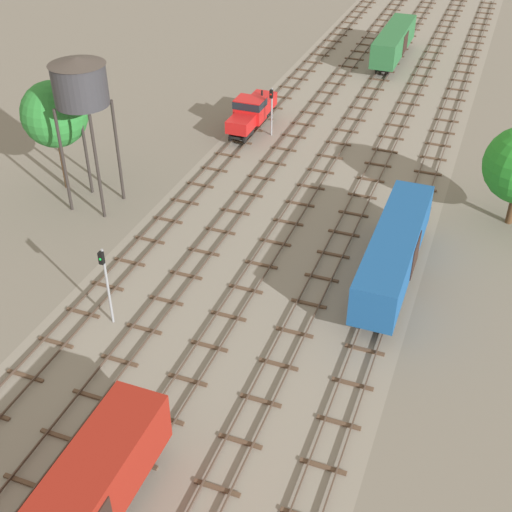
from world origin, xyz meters
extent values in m
plane|color=slate|center=(0.00, 56.00, 0.00)|extent=(480.00, 480.00, 0.00)
cube|color=gray|center=(0.00, 56.00, 0.00)|extent=(21.67, 176.00, 0.01)
cube|color=#47382D|center=(-9.55, 57.00, 0.22)|extent=(0.07, 126.00, 0.15)
cube|color=#47382D|center=(-8.12, 57.00, 0.22)|extent=(0.07, 126.00, 0.15)
cube|color=brown|center=(-8.83, 25.50, 0.07)|extent=(2.40, 0.22, 0.14)
cube|color=brown|center=(-8.83, 28.50, 0.07)|extent=(2.40, 0.22, 0.14)
cube|color=brown|center=(-8.83, 31.50, 0.07)|extent=(2.40, 0.22, 0.14)
cube|color=brown|center=(-8.83, 34.50, 0.07)|extent=(2.40, 0.22, 0.14)
cube|color=brown|center=(-8.83, 37.50, 0.07)|extent=(2.40, 0.22, 0.14)
cube|color=brown|center=(-8.83, 40.50, 0.07)|extent=(2.40, 0.22, 0.14)
cube|color=brown|center=(-8.83, 43.50, 0.07)|extent=(2.40, 0.22, 0.14)
cube|color=brown|center=(-8.83, 46.50, 0.07)|extent=(2.40, 0.22, 0.14)
cube|color=brown|center=(-8.83, 49.50, 0.07)|extent=(2.40, 0.22, 0.14)
cube|color=brown|center=(-8.83, 52.50, 0.07)|extent=(2.40, 0.22, 0.14)
cube|color=brown|center=(-8.83, 55.50, 0.07)|extent=(2.40, 0.22, 0.14)
cube|color=brown|center=(-8.83, 58.50, 0.07)|extent=(2.40, 0.22, 0.14)
cube|color=brown|center=(-8.83, 61.50, 0.07)|extent=(2.40, 0.22, 0.14)
cube|color=brown|center=(-8.83, 64.50, 0.07)|extent=(2.40, 0.22, 0.14)
cube|color=brown|center=(-8.83, 67.50, 0.07)|extent=(2.40, 0.22, 0.14)
cube|color=brown|center=(-8.83, 70.50, 0.07)|extent=(2.40, 0.22, 0.14)
cube|color=brown|center=(-8.83, 73.50, 0.07)|extent=(2.40, 0.22, 0.14)
cube|color=brown|center=(-8.83, 76.50, 0.07)|extent=(2.40, 0.22, 0.14)
cube|color=brown|center=(-8.83, 79.50, 0.07)|extent=(2.40, 0.22, 0.14)
cube|color=brown|center=(-8.83, 82.50, 0.07)|extent=(2.40, 0.22, 0.14)
cube|color=brown|center=(-8.83, 85.50, 0.07)|extent=(2.40, 0.22, 0.14)
cube|color=brown|center=(-8.83, 88.50, 0.07)|extent=(2.40, 0.22, 0.14)
cube|color=brown|center=(-8.83, 91.50, 0.07)|extent=(2.40, 0.22, 0.14)
cube|color=brown|center=(-8.83, 94.50, 0.07)|extent=(2.40, 0.22, 0.14)
cube|color=brown|center=(-8.83, 97.50, 0.07)|extent=(2.40, 0.22, 0.14)
cube|color=brown|center=(-8.83, 100.50, 0.07)|extent=(2.40, 0.22, 0.14)
cube|color=brown|center=(-8.83, 103.50, 0.07)|extent=(2.40, 0.22, 0.14)
cube|color=brown|center=(-8.83, 106.50, 0.07)|extent=(2.40, 0.22, 0.14)
cube|color=brown|center=(-8.83, 109.50, 0.07)|extent=(2.40, 0.22, 0.14)
cube|color=brown|center=(-8.83, 112.50, 0.07)|extent=(2.40, 0.22, 0.14)
cube|color=#47382D|center=(-5.13, 57.00, 0.22)|extent=(0.07, 126.00, 0.15)
cube|color=#47382D|center=(-3.70, 57.00, 0.22)|extent=(0.07, 126.00, 0.15)
cube|color=brown|center=(-4.42, 19.50, 0.07)|extent=(2.40, 0.22, 0.14)
cube|color=brown|center=(-4.42, 22.50, 0.07)|extent=(2.40, 0.22, 0.14)
cube|color=brown|center=(-4.42, 25.50, 0.07)|extent=(2.40, 0.22, 0.14)
cube|color=brown|center=(-4.42, 28.50, 0.07)|extent=(2.40, 0.22, 0.14)
cube|color=brown|center=(-4.42, 31.50, 0.07)|extent=(2.40, 0.22, 0.14)
cube|color=brown|center=(-4.42, 34.50, 0.07)|extent=(2.40, 0.22, 0.14)
cube|color=brown|center=(-4.42, 37.50, 0.07)|extent=(2.40, 0.22, 0.14)
cube|color=brown|center=(-4.42, 40.50, 0.07)|extent=(2.40, 0.22, 0.14)
cube|color=brown|center=(-4.42, 43.50, 0.07)|extent=(2.40, 0.22, 0.14)
cube|color=brown|center=(-4.42, 46.50, 0.07)|extent=(2.40, 0.22, 0.14)
cube|color=brown|center=(-4.42, 49.50, 0.07)|extent=(2.40, 0.22, 0.14)
cube|color=brown|center=(-4.42, 52.50, 0.07)|extent=(2.40, 0.22, 0.14)
cube|color=brown|center=(-4.42, 55.50, 0.07)|extent=(2.40, 0.22, 0.14)
cube|color=brown|center=(-4.42, 58.50, 0.07)|extent=(2.40, 0.22, 0.14)
cube|color=brown|center=(-4.42, 61.50, 0.07)|extent=(2.40, 0.22, 0.14)
cube|color=brown|center=(-4.42, 64.50, 0.07)|extent=(2.40, 0.22, 0.14)
cube|color=brown|center=(-4.42, 67.50, 0.07)|extent=(2.40, 0.22, 0.14)
cube|color=brown|center=(-4.42, 70.50, 0.07)|extent=(2.40, 0.22, 0.14)
cube|color=brown|center=(-4.42, 73.50, 0.07)|extent=(2.40, 0.22, 0.14)
cube|color=brown|center=(-4.42, 76.50, 0.07)|extent=(2.40, 0.22, 0.14)
cube|color=brown|center=(-4.42, 79.50, 0.07)|extent=(2.40, 0.22, 0.14)
cube|color=brown|center=(-4.42, 82.50, 0.07)|extent=(2.40, 0.22, 0.14)
cube|color=brown|center=(-4.42, 85.50, 0.07)|extent=(2.40, 0.22, 0.14)
cube|color=brown|center=(-4.42, 88.50, 0.07)|extent=(2.40, 0.22, 0.14)
cube|color=brown|center=(-4.42, 91.50, 0.07)|extent=(2.40, 0.22, 0.14)
cube|color=brown|center=(-4.42, 94.50, 0.07)|extent=(2.40, 0.22, 0.14)
cube|color=brown|center=(-4.42, 97.50, 0.07)|extent=(2.40, 0.22, 0.14)
cube|color=brown|center=(-4.42, 100.50, 0.07)|extent=(2.40, 0.22, 0.14)
cube|color=brown|center=(-4.42, 103.50, 0.07)|extent=(2.40, 0.22, 0.14)
cube|color=brown|center=(-4.42, 106.50, 0.07)|extent=(2.40, 0.22, 0.14)
cube|color=brown|center=(-4.42, 109.50, 0.07)|extent=(2.40, 0.22, 0.14)
cube|color=brown|center=(-4.42, 112.50, 0.07)|extent=(2.40, 0.22, 0.14)
cube|color=brown|center=(-4.42, 115.50, 0.07)|extent=(2.40, 0.22, 0.14)
cube|color=#47382D|center=(-0.72, 57.00, 0.22)|extent=(0.07, 126.00, 0.15)
cube|color=#47382D|center=(0.72, 57.00, 0.22)|extent=(0.07, 126.00, 0.15)
cube|color=brown|center=(0.00, 19.50, 0.07)|extent=(2.40, 0.22, 0.14)
cube|color=brown|center=(0.00, 22.50, 0.07)|extent=(2.40, 0.22, 0.14)
cube|color=brown|center=(0.00, 25.50, 0.07)|extent=(2.40, 0.22, 0.14)
cube|color=brown|center=(0.00, 28.50, 0.07)|extent=(2.40, 0.22, 0.14)
cube|color=brown|center=(0.00, 31.50, 0.07)|extent=(2.40, 0.22, 0.14)
cube|color=brown|center=(0.00, 34.50, 0.07)|extent=(2.40, 0.22, 0.14)
cube|color=brown|center=(0.00, 37.50, 0.07)|extent=(2.40, 0.22, 0.14)
cube|color=brown|center=(0.00, 40.50, 0.07)|extent=(2.40, 0.22, 0.14)
cube|color=brown|center=(0.00, 43.50, 0.07)|extent=(2.40, 0.22, 0.14)
cube|color=brown|center=(0.00, 46.50, 0.07)|extent=(2.40, 0.22, 0.14)
cube|color=brown|center=(0.00, 49.50, 0.07)|extent=(2.40, 0.22, 0.14)
cube|color=brown|center=(0.00, 52.50, 0.07)|extent=(2.40, 0.22, 0.14)
cube|color=brown|center=(0.00, 55.50, 0.07)|extent=(2.40, 0.22, 0.14)
cube|color=brown|center=(0.00, 58.50, 0.07)|extent=(2.40, 0.22, 0.14)
cube|color=brown|center=(0.00, 61.50, 0.07)|extent=(2.40, 0.22, 0.14)
cube|color=brown|center=(0.00, 64.50, 0.07)|extent=(2.40, 0.22, 0.14)
cube|color=brown|center=(0.00, 67.50, 0.07)|extent=(2.40, 0.22, 0.14)
cube|color=brown|center=(0.00, 70.50, 0.07)|extent=(2.40, 0.22, 0.14)
cube|color=brown|center=(0.00, 73.50, 0.07)|extent=(2.40, 0.22, 0.14)
cube|color=brown|center=(0.00, 76.50, 0.07)|extent=(2.40, 0.22, 0.14)
cube|color=brown|center=(0.00, 79.50, 0.07)|extent=(2.40, 0.22, 0.14)
cube|color=brown|center=(0.00, 82.50, 0.07)|extent=(2.40, 0.22, 0.14)
cube|color=brown|center=(0.00, 85.50, 0.07)|extent=(2.40, 0.22, 0.14)
cube|color=brown|center=(0.00, 88.50, 0.07)|extent=(2.40, 0.22, 0.14)
cube|color=brown|center=(0.00, 91.50, 0.07)|extent=(2.40, 0.22, 0.14)
cube|color=brown|center=(0.00, 94.50, 0.07)|extent=(2.40, 0.22, 0.14)
cube|color=brown|center=(0.00, 97.50, 0.07)|extent=(2.40, 0.22, 0.14)
cube|color=brown|center=(0.00, 100.50, 0.07)|extent=(2.40, 0.22, 0.14)
cube|color=brown|center=(0.00, 103.50, 0.07)|extent=(2.40, 0.22, 0.14)
cube|color=brown|center=(0.00, 106.50, 0.07)|extent=(2.40, 0.22, 0.14)
cube|color=brown|center=(0.00, 109.50, 0.07)|extent=(2.40, 0.22, 0.14)
cube|color=brown|center=(0.00, 112.50, 0.07)|extent=(2.40, 0.22, 0.14)
cube|color=brown|center=(0.00, 115.50, 0.07)|extent=(2.40, 0.22, 0.14)
cube|color=#47382D|center=(3.70, 57.00, 0.22)|extent=(0.07, 126.00, 0.15)
cube|color=#47382D|center=(5.13, 57.00, 0.22)|extent=(0.07, 126.00, 0.15)
cube|color=brown|center=(4.42, 22.50, 0.07)|extent=(2.40, 0.22, 0.14)
cube|color=brown|center=(4.42, 25.50, 0.07)|extent=(2.40, 0.22, 0.14)
cube|color=brown|center=(4.42, 28.50, 0.07)|extent=(2.40, 0.22, 0.14)
cube|color=brown|center=(4.42, 31.50, 0.07)|extent=(2.40, 0.22, 0.14)
cube|color=brown|center=(4.42, 34.50, 0.07)|extent=(2.40, 0.22, 0.14)
cube|color=brown|center=(4.42, 37.50, 0.07)|extent=(2.40, 0.22, 0.14)
cube|color=brown|center=(4.42, 40.50, 0.07)|extent=(2.40, 0.22, 0.14)
cube|color=brown|center=(4.42, 43.50, 0.07)|extent=(2.40, 0.22, 0.14)
cube|color=brown|center=(4.42, 46.50, 0.07)|extent=(2.40, 0.22, 0.14)
cube|color=brown|center=(4.42, 49.50, 0.07)|extent=(2.40, 0.22, 0.14)
cube|color=brown|center=(4.42, 52.50, 0.07)|extent=(2.40, 0.22, 0.14)
cube|color=brown|center=(4.42, 55.50, 0.07)|extent=(2.40, 0.22, 0.14)
cube|color=brown|center=(4.42, 58.50, 0.07)|extent=(2.40, 0.22, 0.14)
cube|color=brown|center=(4.42, 61.50, 0.07)|extent=(2.40, 0.22, 0.14)
cube|color=brown|center=(4.42, 64.50, 0.07)|extent=(2.40, 0.22, 0.14)
cube|color=brown|center=(4.42, 67.50, 0.07)|extent=(2.40, 0.22, 0.14)
cube|color=brown|center=(4.42, 70.50, 0.07)|extent=(2.40, 0.22, 0.14)
cube|color=brown|center=(4.42, 73.50, 0.07)|extent=(2.40, 0.22, 0.14)
cube|color=brown|center=(4.42, 76.50, 0.07)|extent=(2.40, 0.22, 0.14)
cube|color=brown|center=(4.42, 79.50, 0.07)|extent=(2.40, 0.22, 0.14)
cube|color=brown|center=(4.42, 82.50, 0.07)|extent=(2.40, 0.22, 0.14)
cube|color=brown|center=(4.42, 85.50, 0.07)|extent=(2.40, 0.22, 0.14)
cube|color=brown|center=(4.42, 88.50, 0.07)|extent=(2.40, 0.22, 0.14)
cube|color=brown|center=(4.42, 91.50, 0.07)|extent=(2.40, 0.22, 0.14)
cube|color=brown|center=(4.42, 94.50, 0.07)|extent=(2.40, 0.22, 0.14)
cube|color=brown|center=(4.42, 97.50, 0.07)|extent=(2.40, 0.22, 0.14)
cube|color=brown|center=(4.42, 100.50, 0.07)|extent=(2.40, 0.22, 0.14)
cube|color=brown|center=(4.42, 103.50, 0.07)|extent=(2.40, 0.22, 0.14)
cube|color=brown|center=(4.42, 106.50, 0.07)|extent=(2.40, 0.22, 0.14)
cube|color=brown|center=(4.42, 109.50, 0.07)|extent=(2.40, 0.22, 0.14)
cube|color=brown|center=(4.42, 112.50, 0.07)|extent=(2.40, 0.22, 0.14)
cube|color=brown|center=(4.42, 115.50, 0.07)|extent=(2.40, 0.22, 0.14)
cube|color=brown|center=(4.42, 118.50, 0.07)|extent=(2.40, 0.22, 0.14)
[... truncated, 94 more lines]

